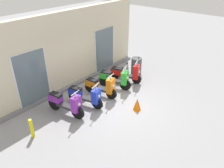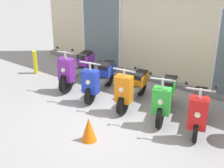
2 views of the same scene
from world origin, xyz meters
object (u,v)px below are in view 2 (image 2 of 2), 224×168
scooter_purple (77,68)px  traffic_cone (89,129)px  scooter_orange (132,87)px  scooter_blue (99,78)px  scooter_green (165,97)px  curb_bollard (35,62)px  scooter_red (199,108)px

scooter_purple → traffic_cone: scooter_purple is taller
scooter_orange → traffic_cone: size_ratio=3.11×
scooter_blue → scooter_purple: bearing=171.2°
scooter_green → scooter_blue: bearing=-179.8°
scooter_blue → traffic_cone: 2.11m
scooter_green → curb_bollard: size_ratio=2.24×
scooter_orange → scooter_blue: bearing=-177.4°
traffic_cone → scooter_red: bearing=47.3°
scooter_purple → scooter_blue: scooter_purple is taller
scooter_orange → scooter_purple: bearing=177.1°
scooter_purple → scooter_red: 3.60m
scooter_blue → scooter_green: 1.88m
scooter_green → scooter_red: bearing=-3.6°
scooter_blue → scooter_red: size_ratio=1.04×
scooter_blue → scooter_green: size_ratio=1.02×
scooter_purple → scooter_orange: size_ratio=1.05×
traffic_cone → curb_bollard: bearing=153.0°
scooter_red → scooter_purple: bearing=177.1°
scooter_blue → curb_bollard: (-2.45, 0.03, -0.13)m
scooter_purple → curb_bollard: bearing=-176.0°
scooter_orange → traffic_cone: scooter_orange is taller
traffic_cone → curb_bollard: (-3.55, 1.81, 0.09)m
scooter_purple → scooter_green: 2.78m
curb_bollard → scooter_red: bearing=-0.8°
scooter_blue → scooter_orange: size_ratio=0.99×
scooter_red → curb_bollard: size_ratio=2.19×
scooter_blue → curb_bollard: bearing=179.3°
scooter_red → traffic_cone: (-1.60, -1.74, -0.22)m
curb_bollard → scooter_blue: bearing=-0.7°
scooter_red → traffic_cone: 2.37m
scooter_purple → scooter_blue: size_ratio=1.06×
scooter_blue → traffic_cone: (1.10, -1.78, -0.22)m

